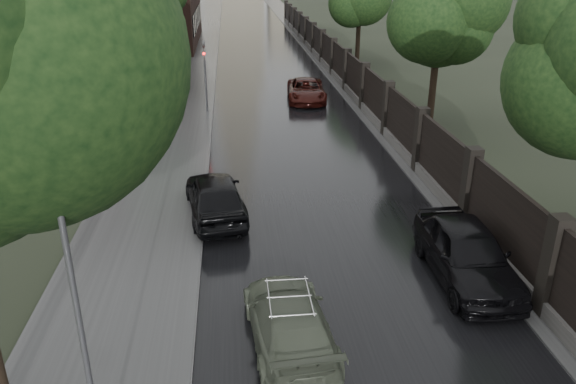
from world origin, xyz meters
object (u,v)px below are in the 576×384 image
(lamp_post, at_px, (83,342))
(traffic_light, at_px, (205,71))
(volga_sedan, at_px, (289,322))
(car_right_far, at_px, (306,90))
(car_right_near, at_px, (467,253))
(hatchback_left, at_px, (215,196))
(tree_right_b, at_px, (439,26))
(tree_left_far, at_px, (143,9))

(lamp_post, relative_size, traffic_light, 1.28)
(volga_sedan, relative_size, car_right_far, 0.91)
(traffic_light, xyz_separation_m, car_right_near, (7.58, -18.16, -1.60))
(hatchback_left, bearing_deg, volga_sedan, 96.15)
(hatchback_left, distance_m, car_right_far, 16.63)
(tree_right_b, relative_size, volga_sedan, 1.62)
(hatchback_left, bearing_deg, lamp_post, 71.86)
(tree_left_far, distance_m, car_right_far, 10.96)
(tree_right_b, height_order, traffic_light, tree_right_b)
(volga_sedan, relative_size, car_right_near, 0.92)
(volga_sedan, bearing_deg, traffic_light, -87.81)
(tree_left_far, relative_size, traffic_light, 1.85)
(tree_left_far, height_order, tree_right_b, tree_left_far)
(lamp_post, bearing_deg, hatchback_left, 79.84)
(lamp_post, xyz_separation_m, volga_sedan, (3.58, 2.97, -2.04))
(tree_left_far, distance_m, hatchback_left, 19.50)
(traffic_light, height_order, volga_sedan, traffic_light)
(volga_sedan, distance_m, car_right_near, 5.62)
(lamp_post, height_order, car_right_near, lamp_post)
(tree_left_far, bearing_deg, hatchback_left, -76.59)
(volga_sedan, xyz_separation_m, hatchback_left, (-1.78, 7.07, 0.14))
(hatchback_left, bearing_deg, car_right_far, -116.20)
(tree_right_b, height_order, car_right_far, tree_right_b)
(car_right_far, bearing_deg, hatchback_left, -104.16)
(traffic_light, height_order, car_right_far, traffic_light)
(car_right_far, bearing_deg, tree_right_b, -38.06)
(hatchback_left, relative_size, car_right_far, 0.94)
(lamp_post, bearing_deg, volga_sedan, 39.66)
(car_right_far, bearing_deg, volga_sedan, -94.44)
(tree_left_far, bearing_deg, car_right_near, -64.04)
(traffic_light, height_order, hatchback_left, traffic_light)
(volga_sedan, bearing_deg, hatchback_left, -80.57)
(tree_right_b, xyz_separation_m, volga_sedan, (-9.32, -17.53, -4.32))
(volga_sedan, bearing_deg, lamp_post, 34.96)
(volga_sedan, distance_m, hatchback_left, 7.29)
(tree_left_far, relative_size, tree_right_b, 1.05)
(car_right_near, height_order, car_right_far, car_right_near)
(car_right_far, bearing_deg, traffic_light, -154.29)
(car_right_near, bearing_deg, car_right_far, 95.42)
(tree_left_far, bearing_deg, volga_sedan, -76.39)
(car_right_far, bearing_deg, tree_left_far, 168.55)
(lamp_post, height_order, traffic_light, lamp_post)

